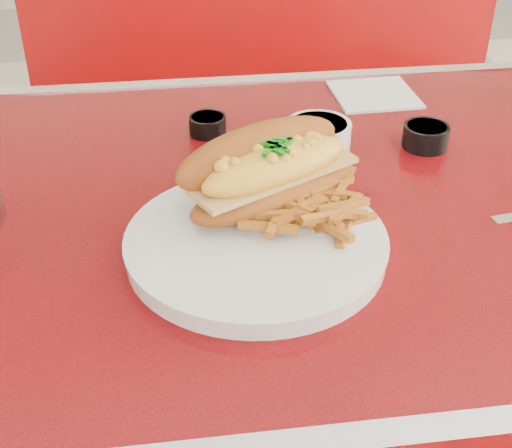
{
  "coord_description": "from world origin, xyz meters",
  "views": [
    {
      "loc": [
        -0.26,
        -0.79,
        1.25
      ],
      "look_at": [
        -0.17,
        -0.12,
        0.81
      ],
      "focal_mm": 50.0,
      "sensor_mm": 36.0,
      "label": 1
    }
  ],
  "objects": [
    {
      "name": "sauce_cup_left",
      "position": [
        -0.2,
        0.2,
        0.79
      ],
      "size": [
        0.07,
        0.07,
        0.03
      ],
      "rotation": [
        0.0,
        0.0,
        -0.29
      ],
      "color": "black",
      "rests_on": "diner_table"
    },
    {
      "name": "fries_pile",
      "position": [
        -0.11,
        -0.09,
        0.81
      ],
      "size": [
        0.14,
        0.13,
        0.04
      ],
      "primitive_type": null,
      "rotation": [
        0.0,
        0.0,
        -0.12
      ],
      "color": "orange",
      "rests_on": "dinner_plate"
    },
    {
      "name": "sauce_cup_right",
      "position": [
        0.11,
        0.11,
        0.79
      ],
      "size": [
        0.08,
        0.08,
        0.03
      ],
      "rotation": [
        0.0,
        0.0,
        0.27
      ],
      "color": "black",
      "rests_on": "diner_table"
    },
    {
      "name": "paper_napkin",
      "position": [
        0.09,
        0.3,
        0.77
      ],
      "size": [
        0.14,
        0.14,
        0.0
      ],
      "primitive_type": "cube",
      "rotation": [
        0.0,
        0.0,
        0.03
      ],
      "color": "silver",
      "rests_on": "diner_table"
    },
    {
      "name": "gravy_ramekin",
      "position": [
        -0.05,
        0.1,
        0.8
      ],
      "size": [
        0.12,
        0.12,
        0.05
      ],
      "rotation": [
        0.0,
        0.0,
        0.28
      ],
      "color": "silver",
      "rests_on": "diner_table"
    },
    {
      "name": "diner_table",
      "position": [
        0.0,
        0.0,
        0.61
      ],
      "size": [
        1.23,
        0.83,
        0.77
      ],
      "color": "red",
      "rests_on": "ground"
    },
    {
      "name": "booth_bench_far",
      "position": [
        0.0,
        0.81,
        0.29
      ],
      "size": [
        1.2,
        0.51,
        0.9
      ],
      "color": "#920909",
      "rests_on": "ground"
    },
    {
      "name": "dinner_plate",
      "position": [
        -0.17,
        -0.12,
        0.78
      ],
      "size": [
        0.38,
        0.38,
        0.02
      ],
      "rotation": [
        0.0,
        0.0,
        -0.29
      ],
      "color": "silver",
      "rests_on": "diner_table"
    },
    {
      "name": "fork",
      "position": [
        -0.11,
        -0.09,
        0.79
      ],
      "size": [
        0.05,
        0.16,
        0.0
      ],
      "rotation": [
        0.0,
        0.0,
        1.81
      ],
      "color": "silver",
      "rests_on": "dinner_plate"
    },
    {
      "name": "mac_hoagie",
      "position": [
        -0.15,
        -0.05,
        0.84
      ],
      "size": [
        0.26,
        0.21,
        0.11
      ],
      "rotation": [
        0.0,
        0.0,
        0.49
      ],
      "color": "#994E18",
      "rests_on": "dinner_plate"
    }
  ]
}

